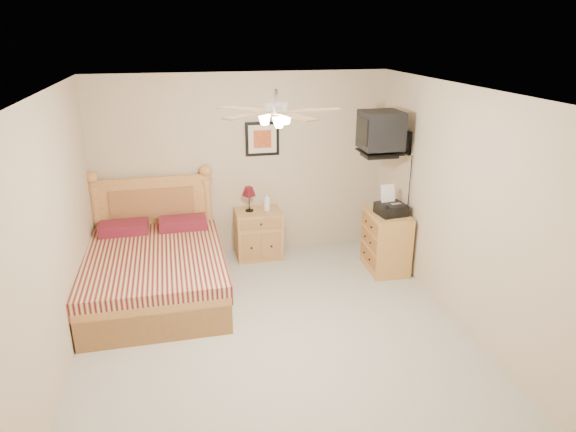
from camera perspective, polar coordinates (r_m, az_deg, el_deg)
The scene contains 17 objects.
floor at distance 5.52m, azimuth -1.52°, elevation -13.08°, with size 4.50×4.50×0.00m, color #ADA99C.
ceiling at distance 4.65m, azimuth -1.81°, elevation 13.66°, with size 4.00×4.50×0.04m, color white.
wall_back at distance 7.07m, azimuth -5.02°, elevation 5.54°, with size 4.00×0.04×2.50m, color #C6B192.
wall_front at distance 3.02m, azimuth 6.57°, elevation -16.07°, with size 4.00×0.04×2.50m, color #C6B192.
wall_left at distance 5.01m, azimuth -24.75°, elevation -2.53°, with size 0.04×4.50×2.50m, color #C6B192.
wall_right at distance 5.64m, azimuth 18.75°, elevation 0.70°, with size 0.04×4.50×2.50m, color #C6B192.
bed at distance 6.15m, azimuth -14.81°, elevation -3.14°, with size 1.56×2.05×1.33m, color #B16A3B, non-canonical shape.
nightstand at distance 7.15m, azimuth -3.28°, elevation -1.97°, with size 0.62×0.47×0.67m, color #A4783D.
table_lamp at distance 6.98m, azimuth -4.34°, elevation 1.91°, with size 0.19×0.19×0.35m, color #5D0F19, non-canonical shape.
lotion_bottle at distance 7.00m, azimuth -2.35°, elevation 1.59°, with size 0.10×0.10×0.25m, color white.
framed_picture at distance 7.00m, azimuth -2.88°, elevation 8.56°, with size 0.46×0.04×0.46m, color black.
dresser at distance 6.85m, azimuth 10.85°, elevation -2.77°, with size 0.47×0.67×0.80m, color #B57F42.
fax_machine at distance 6.60m, azimuth 11.45°, elevation 1.67°, with size 0.34×0.36×0.36m, color black, non-canonical shape.
magazine_lower at distance 6.92m, azimuth 10.36°, elevation 1.14°, with size 0.20×0.27×0.03m, color beige.
magazine_upper at distance 6.90m, azimuth 10.37°, elevation 1.29°, with size 0.19×0.26×0.02m, color gray.
wall_tv at distance 6.54m, azimuth 11.49°, elevation 9.05°, with size 0.56×0.46×0.58m, color black, non-canonical shape.
ceiling_fan at distance 4.47m, azimuth -1.31°, elevation 11.59°, with size 1.14×1.14×0.28m, color silver, non-canonical shape.
Camera 1 is at (-0.83, -4.54, 3.03)m, focal length 32.00 mm.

